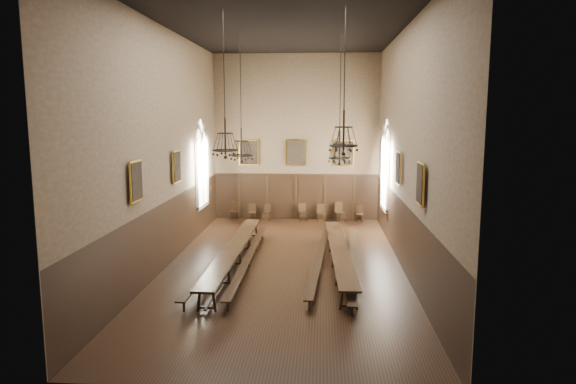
# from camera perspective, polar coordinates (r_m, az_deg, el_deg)

# --- Properties ---
(floor) EXTENTS (9.00, 18.00, 0.02)m
(floor) POSITION_cam_1_polar(r_m,az_deg,el_deg) (19.92, -0.43, -8.23)
(floor) COLOR black
(floor) RESTS_ON ground
(ceiling) EXTENTS (9.00, 18.00, 0.02)m
(ceiling) POSITION_cam_1_polar(r_m,az_deg,el_deg) (19.34, -0.46, 18.28)
(ceiling) COLOR black
(ceiling) RESTS_ON ground
(wall_back) EXTENTS (9.00, 0.02, 9.00)m
(wall_back) POSITION_cam_1_polar(r_m,az_deg,el_deg) (28.09, 0.92, 6.03)
(wall_back) COLOR #786249
(wall_back) RESTS_ON ground
(wall_front) EXTENTS (9.00, 0.02, 9.00)m
(wall_front) POSITION_cam_1_polar(r_m,az_deg,el_deg) (10.18, -4.18, 1.49)
(wall_front) COLOR #786249
(wall_front) RESTS_ON ground
(wall_left) EXTENTS (0.02, 18.00, 9.00)m
(wall_left) POSITION_cam_1_polar(r_m,az_deg,el_deg) (19.95, -13.51, 4.75)
(wall_left) COLOR #786249
(wall_left) RESTS_ON ground
(wall_right) EXTENTS (0.02, 18.00, 9.00)m
(wall_right) POSITION_cam_1_polar(r_m,az_deg,el_deg) (19.31, 13.07, 4.65)
(wall_right) COLOR #786249
(wall_right) RESTS_ON ground
(wainscot_panelling) EXTENTS (9.00, 18.00, 2.50)m
(wainscot_panelling) POSITION_cam_1_polar(r_m,az_deg,el_deg) (19.59, -0.43, -4.70)
(wainscot_panelling) COLOR black
(wainscot_panelling) RESTS_ON floor
(table_left) EXTENTS (0.79, 10.16, 0.79)m
(table_left) POSITION_cam_1_polar(r_m,az_deg,el_deg) (19.83, -6.00, -7.13)
(table_left) COLOR black
(table_left) RESTS_ON floor
(table_right) EXTENTS (0.99, 9.59, 0.75)m
(table_right) POSITION_cam_1_polar(r_m,az_deg,el_deg) (19.73, 5.71, -7.28)
(table_right) COLOR black
(table_right) RESTS_ON floor
(bench_left_outer) EXTENTS (0.63, 10.04, 0.45)m
(bench_left_outer) POSITION_cam_1_polar(r_m,az_deg,el_deg) (19.97, -7.59, -7.37)
(bench_left_outer) COLOR black
(bench_left_outer) RESTS_ON floor
(bench_left_inner) EXTENTS (0.35, 9.80, 0.44)m
(bench_left_inner) POSITION_cam_1_polar(r_m,az_deg,el_deg) (19.80, -4.39, -7.49)
(bench_left_inner) COLOR black
(bench_left_inner) RESTS_ON floor
(bench_right_inner) EXTENTS (0.88, 9.39, 0.42)m
(bench_right_inner) POSITION_cam_1_polar(r_m,az_deg,el_deg) (19.69, 3.51, -7.60)
(bench_right_inner) COLOR black
(bench_right_inner) RESTS_ON floor
(bench_right_outer) EXTENTS (0.93, 10.03, 0.45)m
(bench_right_outer) POSITION_cam_1_polar(r_m,az_deg,el_deg) (19.58, 7.25, -7.69)
(bench_right_outer) COLOR black
(bench_right_outer) RESTS_ON floor
(chair_0) EXTENTS (0.55, 0.55, 0.99)m
(chair_0) POSITION_cam_1_polar(r_m,az_deg,el_deg) (28.54, -6.05, -2.48)
(chair_0) COLOR black
(chair_0) RESTS_ON floor
(chair_1) EXTENTS (0.44, 0.44, 0.87)m
(chair_1) POSITION_cam_1_polar(r_m,az_deg,el_deg) (28.32, -3.99, -2.61)
(chair_1) COLOR black
(chair_1) RESTS_ON floor
(chair_2) EXTENTS (0.45, 0.45, 0.88)m
(chair_2) POSITION_cam_1_polar(r_m,az_deg,el_deg) (28.27, -2.37, -2.61)
(chair_2) COLOR black
(chair_2) RESTS_ON floor
(chair_4) EXTENTS (0.52, 0.52, 0.95)m
(chair_4) POSITION_cam_1_polar(r_m,az_deg,el_deg) (28.08, 1.65, -2.64)
(chair_4) COLOR black
(chair_4) RESTS_ON floor
(chair_5) EXTENTS (0.48, 0.48, 0.91)m
(chair_5) POSITION_cam_1_polar(r_m,az_deg,el_deg) (28.09, 3.69, -2.67)
(chair_5) COLOR black
(chair_5) RESTS_ON floor
(chair_6) EXTENTS (0.58, 0.59, 1.03)m
(chair_6) POSITION_cam_1_polar(r_m,az_deg,el_deg) (28.04, 5.77, -2.64)
(chair_6) COLOR black
(chair_6) RESTS_ON floor
(chair_7) EXTENTS (0.38, 0.38, 0.86)m
(chair_7) POSITION_cam_1_polar(r_m,az_deg,el_deg) (28.16, 7.95, -2.74)
(chair_7) COLOR black
(chair_7) RESTS_ON floor
(chandelier_back_left) EXTENTS (0.95, 0.95, 5.12)m
(chandelier_back_left) POSITION_cam_1_polar(r_m,az_deg,el_deg) (21.76, -5.20, 4.86)
(chandelier_back_left) COLOR black
(chandelier_back_left) RESTS_ON ceiling
(chandelier_back_right) EXTENTS (0.91, 0.91, 5.20)m
(chandelier_back_right) POSITION_cam_1_polar(r_m,az_deg,el_deg) (21.55, 5.74, 4.63)
(chandelier_back_right) COLOR black
(chandelier_back_right) RESTS_ON ceiling
(chandelier_front_left) EXTENTS (0.85, 0.85, 4.54)m
(chandelier_front_left) POSITION_cam_1_polar(r_m,az_deg,el_deg) (16.76, -6.99, 5.65)
(chandelier_front_left) COLOR black
(chandelier_front_left) RESTS_ON ceiling
(chandelier_front_right) EXTENTS (0.89, 0.89, 4.37)m
(chandelier_front_right) POSITION_cam_1_polar(r_m,az_deg,el_deg) (16.15, 6.19, 6.12)
(chandelier_front_right) COLOR black
(chandelier_front_right) RESTS_ON ceiling
(portrait_back_0) EXTENTS (1.10, 0.12, 1.40)m
(portrait_back_0) POSITION_cam_1_polar(r_m,az_deg,el_deg) (28.26, -4.39, 4.40)
(portrait_back_0) COLOR gold
(portrait_back_0) RESTS_ON wall_back
(portrait_back_1) EXTENTS (1.10, 0.12, 1.40)m
(portrait_back_1) POSITION_cam_1_polar(r_m,az_deg,el_deg) (28.01, 0.90, 4.39)
(portrait_back_1) COLOR gold
(portrait_back_1) RESTS_ON wall_back
(portrait_back_2) EXTENTS (1.10, 0.12, 1.40)m
(portrait_back_2) POSITION_cam_1_polar(r_m,az_deg,el_deg) (28.00, 6.24, 4.33)
(portrait_back_2) COLOR gold
(portrait_back_2) RESTS_ON wall_back
(portrait_left_0) EXTENTS (0.12, 1.00, 1.30)m
(portrait_left_0) POSITION_cam_1_polar(r_m,az_deg,el_deg) (20.94, -12.29, 2.76)
(portrait_left_0) COLOR gold
(portrait_left_0) RESTS_ON wall_left
(portrait_left_1) EXTENTS (0.12, 1.00, 1.30)m
(portrait_left_1) POSITION_cam_1_polar(r_m,az_deg,el_deg) (16.69, -16.54, 1.16)
(portrait_left_1) COLOR gold
(portrait_left_1) RESTS_ON wall_left
(portrait_right_0) EXTENTS (0.12, 1.00, 1.30)m
(portrait_right_0) POSITION_cam_1_polar(r_m,az_deg,el_deg) (20.34, 12.19, 2.60)
(portrait_right_0) COLOR gold
(portrait_right_0) RESTS_ON wall_right
(portrait_right_1) EXTENTS (0.12, 1.00, 1.30)m
(portrait_right_1) POSITION_cam_1_polar(r_m,az_deg,el_deg) (15.93, 14.52, 0.91)
(portrait_right_1) COLOR gold
(portrait_right_1) RESTS_ON wall_right
(window_right) EXTENTS (0.20, 2.20, 4.60)m
(window_right) POSITION_cam_1_polar(r_m,az_deg,el_deg) (24.81, 10.79, 3.00)
(window_right) COLOR white
(window_right) RESTS_ON wall_right
(window_left) EXTENTS (0.20, 2.20, 4.60)m
(window_left) POSITION_cam_1_polar(r_m,az_deg,el_deg) (25.31, -9.58, 3.14)
(window_left) COLOR white
(window_left) RESTS_ON wall_left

